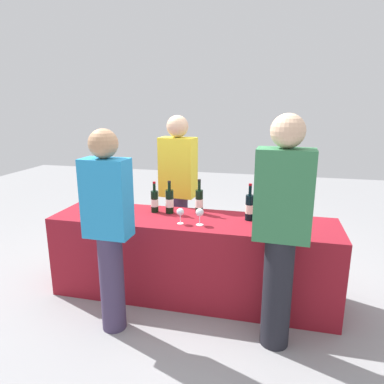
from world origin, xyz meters
The scene contains 17 objects.
ground_plane centered at (0.00, 0.00, 0.00)m, with size 12.00×12.00×0.00m, color gray.
tasting_table centered at (0.00, 0.00, 0.38)m, with size 2.59×0.64×0.77m, color maroon.
wine_bottle_0 centered at (-0.39, 0.11, 0.88)m, with size 0.07×0.07×0.30m.
wine_bottle_1 centered at (-0.25, 0.11, 0.88)m, with size 0.08×0.08×0.31m.
wine_bottle_2 centered at (0.03, 0.17, 0.89)m, with size 0.07×0.07×0.33m.
wine_bottle_3 centered at (0.51, 0.08, 0.89)m, with size 0.07×0.07×0.33m.
wine_bottle_4 centered at (0.66, 0.10, 0.87)m, with size 0.07×0.07×0.30m.
wine_bottle_5 centered at (0.75, 0.11, 0.87)m, with size 0.07×0.07×0.30m.
wine_glass_0 centered at (-0.84, -0.07, 0.87)m, with size 0.07×0.07×0.14m.
wine_glass_1 centered at (-0.75, -0.10, 0.87)m, with size 0.06×0.06×0.14m.
wine_glass_2 centered at (-0.07, -0.16, 0.87)m, with size 0.07×0.07×0.14m.
wine_glass_3 centered at (0.10, -0.15, 0.87)m, with size 0.07×0.07×0.15m.
wine_glass_4 centered at (0.73, -0.08, 0.87)m, with size 0.07×0.07×0.14m.
ice_bucket centered at (-0.96, 0.06, 0.88)m, with size 0.21×0.21×0.22m, color silver.
server_pouring centered at (-0.28, 0.52, 0.92)m, with size 0.39×0.25×1.67m.
guest_0 centered at (-0.50, -0.64, 0.89)m, with size 0.35×0.22×1.61m.
guest_1 centered at (0.77, -0.53, 0.95)m, with size 0.40×0.23×1.72m.
Camera 1 is at (0.70, -2.91, 1.78)m, focal length 32.41 mm.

